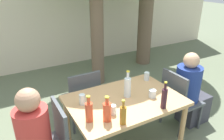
{
  "coord_description": "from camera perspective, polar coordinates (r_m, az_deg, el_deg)",
  "views": [
    {
      "loc": [
        -1.19,
        -1.82,
        2.04
      ],
      "look_at": [
        0.0,
        0.3,
        0.98
      ],
      "focal_mm": 35.0,
      "sensor_mm": 36.0,
      "label": 1
    }
  ],
  "objects": [
    {
      "name": "dining_table_front",
      "position": [
        2.58,
        3.29,
        -9.18
      ],
      "size": [
        1.29,
        0.89,
        0.73
      ],
      "color": "tan",
      "rests_on": "ground_plane"
    },
    {
      "name": "soda_bottle_1",
      "position": [
        2.14,
        -1.29,
        -10.75
      ],
      "size": [
        0.08,
        0.08,
        0.27
      ],
      "color": "#DB4C2D",
      "rests_on": "dining_table_front"
    },
    {
      "name": "water_bottle_4",
      "position": [
        2.53,
        4.08,
        -4.37
      ],
      "size": [
        0.08,
        0.08,
        0.33
      ],
      "color": "silver",
      "rests_on": "dining_table_front"
    },
    {
      "name": "cafe_building_wall",
      "position": [
        5.2,
        -16.41,
        15.56
      ],
      "size": [
        10.0,
        0.08,
        2.8
      ],
      "color": "beige",
      "rests_on": "ground_plane"
    },
    {
      "name": "drinking_glass_3",
      "position": [
        2.26,
        0.25,
        -10.34
      ],
      "size": [
        0.06,
        0.06,
        0.1
      ],
      "color": "silver",
      "rests_on": "dining_table_front"
    },
    {
      "name": "drinking_glass_2",
      "position": [
        2.98,
        9.05,
        -1.61
      ],
      "size": [
        0.07,
        0.07,
        0.11
      ],
      "color": "silver",
      "rests_on": "dining_table_front"
    },
    {
      "name": "drinking_glass_1",
      "position": [
        2.59,
        10.53,
        -6.07
      ],
      "size": [
        0.08,
        0.08,
        0.09
      ],
      "color": "silver",
      "rests_on": "dining_table_front"
    },
    {
      "name": "soda_bottle_0",
      "position": [
        2.14,
        -6.02,
        -10.71
      ],
      "size": [
        0.07,
        0.07,
        0.28
      ],
      "color": "#DB4C2D",
      "rests_on": "dining_table_front"
    },
    {
      "name": "person_seated_1",
      "position": [
        3.32,
        19.83,
        -5.73
      ],
      "size": [
        0.57,
        0.34,
        1.12
      ],
      "rotation": [
        0.0,
        0.0,
        1.57
      ],
      "color": "#383842",
      "rests_on": "ground_plane"
    },
    {
      "name": "drinking_glass_0",
      "position": [
        2.43,
        -7.78,
        -7.65
      ],
      "size": [
        0.07,
        0.07,
        0.12
      ],
      "color": "silver",
      "rests_on": "dining_table_front"
    },
    {
      "name": "patio_chair_2",
      "position": [
        3.08,
        -7.68,
        -6.86
      ],
      "size": [
        0.44,
        0.44,
        0.88
      ],
      "rotation": [
        0.0,
        0.0,
        3.14
      ],
      "color": "#474C51",
      "rests_on": "ground_plane"
    },
    {
      "name": "amber_bottle_2",
      "position": [
        2.1,
        2.91,
        -11.61
      ],
      "size": [
        0.06,
        0.06,
        0.26
      ],
      "color": "#9E661E",
      "rests_on": "dining_table_front"
    },
    {
      "name": "wine_bottle_3",
      "position": [
        2.38,
        13.47,
        -7.1
      ],
      "size": [
        0.06,
        0.06,
        0.31
      ],
      "color": "#331923",
      "rests_on": "dining_table_front"
    },
    {
      "name": "patio_chair_1",
      "position": [
        3.16,
        16.92,
        -6.95
      ],
      "size": [
        0.44,
        0.44,
        0.88
      ],
      "rotation": [
        0.0,
        0.0,
        1.57
      ],
      "color": "#474C51",
      "rests_on": "ground_plane"
    }
  ]
}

